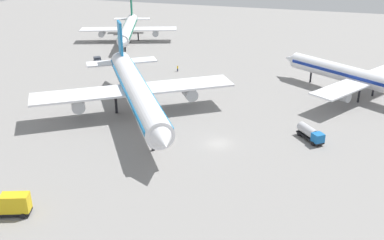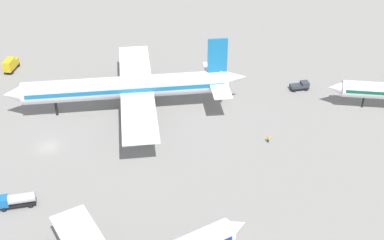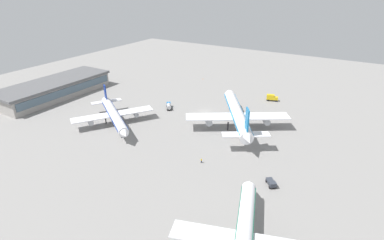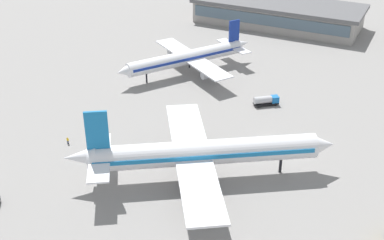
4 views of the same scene
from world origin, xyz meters
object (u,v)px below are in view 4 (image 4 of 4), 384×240
object	(u,v)px
airplane_taxiing	(188,57)
airplane_distant	(201,153)
ground_crew_worker	(68,140)
fuel_truck	(266,100)

from	to	relation	value
airplane_taxiing	airplane_distant	distance (m)	51.57
airplane_distant	ground_crew_worker	distance (m)	32.18
airplane_taxiing	ground_crew_worker	distance (m)	46.81
airplane_distant	fuel_truck	size ratio (longest dim) A/B	7.64
airplane_distant	fuel_truck	xyz separation A→B (m)	(-1.50, -35.53, -4.47)
airplane_taxiing	ground_crew_worker	xyz separation A→B (m)	(6.66, 46.17, -3.87)
airplane_taxiing	fuel_truck	world-z (taller)	airplane_taxiing
fuel_truck	ground_crew_worker	distance (m)	49.51
airplane_taxiing	ground_crew_worker	size ratio (longest dim) A/B	22.30
fuel_truck	airplane_distant	bearing A→B (deg)	-130.56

